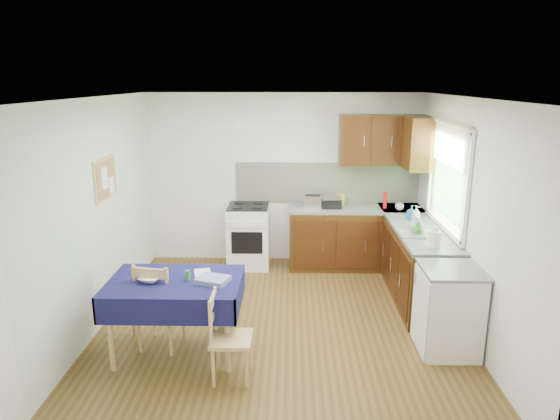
{
  "coord_description": "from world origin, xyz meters",
  "views": [
    {
      "loc": [
        0.11,
        -5.16,
        2.68
      ],
      "look_at": [
        -0.01,
        0.28,
        1.25
      ],
      "focal_mm": 32.0,
      "sensor_mm": 36.0,
      "label": 1
    }
  ],
  "objects_px": {
    "chair_near": "(227,334)",
    "chair_far": "(158,303)",
    "sandwich_press": "(331,202)",
    "dish_rack": "(419,233)",
    "toaster": "(313,201)",
    "dining_table": "(175,290)",
    "kettle": "(434,237)"
  },
  "relations": [
    {
      "from": "chair_near",
      "to": "chair_far",
      "type": "bearing_deg",
      "value": 55.59
    },
    {
      "from": "sandwich_press",
      "to": "dish_rack",
      "type": "relative_size",
      "value": 0.61
    },
    {
      "from": "chair_far",
      "to": "toaster",
      "type": "bearing_deg",
      "value": -114.26
    },
    {
      "from": "dish_rack",
      "to": "chair_far",
      "type": "bearing_deg",
      "value": -158.93
    },
    {
      "from": "dining_table",
      "to": "chair_far",
      "type": "height_order",
      "value": "chair_far"
    },
    {
      "from": "dining_table",
      "to": "toaster",
      "type": "bearing_deg",
      "value": 42.11
    },
    {
      "from": "dining_table",
      "to": "chair_near",
      "type": "xyz_separation_m",
      "value": [
        0.55,
        -0.44,
        -0.23
      ]
    },
    {
      "from": "chair_far",
      "to": "kettle",
      "type": "relative_size",
      "value": 3.95
    },
    {
      "from": "chair_far",
      "to": "dish_rack",
      "type": "xyz_separation_m",
      "value": [
        2.85,
        1.07,
        0.43
      ]
    },
    {
      "from": "dish_rack",
      "to": "kettle",
      "type": "xyz_separation_m",
      "value": [
        0.06,
        -0.42,
        0.08
      ]
    },
    {
      "from": "sandwich_press",
      "to": "dining_table",
      "type": "bearing_deg",
      "value": -136.68
    },
    {
      "from": "dining_table",
      "to": "dish_rack",
      "type": "bearing_deg",
      "value": 6.32
    },
    {
      "from": "toaster",
      "to": "sandwich_press",
      "type": "distance_m",
      "value": 0.27
    },
    {
      "from": "dish_rack",
      "to": "dining_table",
      "type": "bearing_deg",
      "value": -156.0
    },
    {
      "from": "sandwich_press",
      "to": "kettle",
      "type": "distance_m",
      "value": 1.96
    },
    {
      "from": "chair_near",
      "to": "kettle",
      "type": "relative_size",
      "value": 3.52
    },
    {
      "from": "chair_near",
      "to": "dish_rack",
      "type": "relative_size",
      "value": 1.89
    },
    {
      "from": "dining_table",
      "to": "chair_far",
      "type": "xyz_separation_m",
      "value": [
        -0.2,
        0.08,
        -0.18
      ]
    },
    {
      "from": "dining_table",
      "to": "chair_near",
      "type": "distance_m",
      "value": 0.74
    },
    {
      "from": "dining_table",
      "to": "chair_far",
      "type": "relative_size",
      "value": 1.37
    },
    {
      "from": "chair_far",
      "to": "chair_near",
      "type": "bearing_deg",
      "value": 156.12
    },
    {
      "from": "dining_table",
      "to": "kettle",
      "type": "relative_size",
      "value": 5.43
    },
    {
      "from": "chair_far",
      "to": "sandwich_press",
      "type": "distance_m",
      "value": 3.07
    },
    {
      "from": "chair_far",
      "to": "dish_rack",
      "type": "height_order",
      "value": "dish_rack"
    },
    {
      "from": "toaster",
      "to": "kettle",
      "type": "distance_m",
      "value": 2.12
    },
    {
      "from": "toaster",
      "to": "chair_far",
      "type": "bearing_deg",
      "value": -110.24
    },
    {
      "from": "dining_table",
      "to": "kettle",
      "type": "distance_m",
      "value": 2.82
    },
    {
      "from": "dining_table",
      "to": "kettle",
      "type": "xyz_separation_m",
      "value": [
        2.7,
        0.74,
        0.33
      ]
    },
    {
      "from": "dish_rack",
      "to": "kettle",
      "type": "relative_size",
      "value": 1.86
    },
    {
      "from": "dish_rack",
      "to": "toaster",
      "type": "bearing_deg",
      "value": 133.55
    },
    {
      "from": "kettle",
      "to": "toaster",
      "type": "bearing_deg",
      "value": 126.51
    },
    {
      "from": "chair_far",
      "to": "dining_table",
      "type": "bearing_deg",
      "value": 168.05
    }
  ]
}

